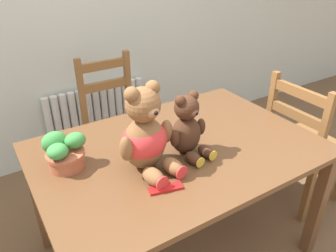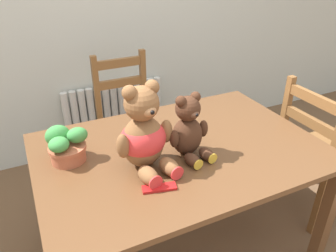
{
  "view_description": "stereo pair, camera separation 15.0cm",
  "coord_description": "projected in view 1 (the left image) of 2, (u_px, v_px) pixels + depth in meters",
  "views": [
    {
      "loc": [
        -0.79,
        -0.68,
        1.62
      ],
      "look_at": [
        -0.09,
        0.43,
        0.9
      ],
      "focal_mm": 35.0,
      "sensor_mm": 36.0,
      "label": 1
    },
    {
      "loc": [
        -0.66,
        -0.75,
        1.62
      ],
      "look_at": [
        -0.09,
        0.43,
        0.9
      ],
      "focal_mm": 35.0,
      "sensor_mm": 36.0,
      "label": 2
    }
  ],
  "objects": [
    {
      "name": "radiator",
      "position": [
        99.0,
        123.0,
        2.84
      ],
      "size": [
        0.88,
        0.1,
        0.6
      ],
      "color": "silver",
      "rests_on": "ground_plane"
    },
    {
      "name": "dining_table",
      "position": [
        178.0,
        161.0,
        1.71
      ],
      "size": [
        1.42,
        0.97,
        0.72
      ],
      "color": "brown",
      "rests_on": "ground_plane"
    },
    {
      "name": "wooden_chair_behind",
      "position": [
        116.0,
        126.0,
        2.37
      ],
      "size": [
        0.39,
        0.41,
        0.97
      ],
      "rotation": [
        0.0,
        0.0,
        3.14
      ],
      "color": "brown",
      "rests_on": "ground_plane"
    },
    {
      "name": "wooden_chair_side",
      "position": [
        303.0,
        143.0,
        2.2
      ],
      "size": [
        0.42,
        0.44,
        0.93
      ],
      "rotation": [
        0.0,
        0.0,
        -1.57
      ],
      "color": "brown",
      "rests_on": "ground_plane"
    },
    {
      "name": "teddy_bear_left",
      "position": [
        145.0,
        136.0,
        1.44
      ],
      "size": [
        0.29,
        0.31,
        0.41
      ],
      "rotation": [
        0.0,
        0.0,
        3.3
      ],
      "color": "brown",
      "rests_on": "dining_table"
    },
    {
      "name": "teddy_bear_right",
      "position": [
        188.0,
        128.0,
        1.56
      ],
      "size": [
        0.22,
        0.23,
        0.31
      ],
      "rotation": [
        0.0,
        0.0,
        3.3
      ],
      "color": "#472819",
      "rests_on": "dining_table"
    },
    {
      "name": "potted_plant",
      "position": [
        64.0,
        152.0,
        1.48
      ],
      "size": [
        0.19,
        0.18,
        0.17
      ],
      "color": "#B25B3D",
      "rests_on": "dining_table"
    },
    {
      "name": "chocolate_bar",
      "position": [
        166.0,
        188.0,
        1.37
      ],
      "size": [
        0.15,
        0.08,
        0.01
      ],
      "primitive_type": "cube",
      "rotation": [
        0.0,
        0.0,
        -0.24
      ],
      "color": "red",
      "rests_on": "dining_table"
    }
  ]
}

